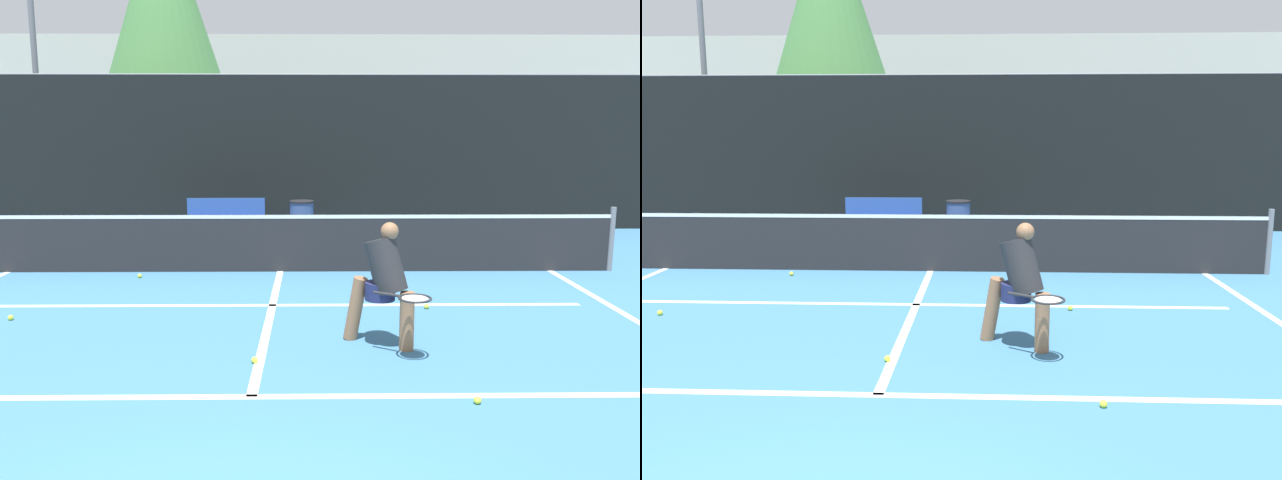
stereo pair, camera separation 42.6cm
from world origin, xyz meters
TOP-DOWN VIEW (x-y plane):
  - court_baseline_near at (0.00, 2.92)m, footprint 11.00×0.10m
  - court_service_line at (0.00, 5.85)m, footprint 8.25×0.10m
  - court_center_mark at (0.00, 5.42)m, footprint 0.10×4.99m
  - court_sideline_right at (4.51, 5.42)m, footprint 0.10×5.99m
  - net at (0.00, 7.91)m, footprint 11.09×0.09m
  - fence_back at (0.00, 12.52)m, footprint 24.00×0.06m
  - player_practicing at (1.30, 4.25)m, footprint 0.95×1.03m
  - tennis_ball_scattered_0 at (1.94, 2.76)m, footprint 0.07×0.07m
  - tennis_ball_scattered_1 at (2.03, 5.66)m, footprint 0.07×0.07m
  - tennis_ball_scattered_2 at (-2.21, 7.48)m, footprint 0.07×0.07m
  - tennis_ball_scattered_3 at (-3.19, 5.22)m, footprint 0.07×0.07m
  - tennis_ball_scattered_4 at (-0.05, 3.74)m, footprint 0.07×0.07m
  - courtside_bench at (-1.36, 11.34)m, footprint 1.71×0.40m
  - trash_bin at (0.30, 11.19)m, footprint 0.54×0.54m
  - parked_car at (3.46, 14.59)m, footprint 1.67×3.90m
  - floodlight_mast at (-7.11, 15.63)m, footprint 1.10×0.24m
  - building_far at (0.00, 27.60)m, footprint 36.00×2.40m

SIDE VIEW (x-z plane):
  - court_baseline_near at x=0.00m, z-range 0.00..0.01m
  - court_service_line at x=0.00m, z-range 0.00..0.01m
  - court_center_mark at x=0.00m, z-range 0.00..0.01m
  - court_sideline_right at x=4.51m, z-range 0.00..0.01m
  - tennis_ball_scattered_0 at x=1.94m, z-range 0.00..0.07m
  - tennis_ball_scattered_1 at x=2.03m, z-range 0.00..0.07m
  - tennis_ball_scattered_2 at x=-2.21m, z-range 0.00..0.07m
  - tennis_ball_scattered_3 at x=-3.19m, z-range 0.00..0.07m
  - tennis_ball_scattered_4 at x=-0.05m, z-range 0.00..0.07m
  - trash_bin at x=0.30m, z-range 0.00..0.83m
  - courtside_bench at x=-1.36m, z-range 0.04..0.90m
  - net at x=0.00m, z-range -0.02..1.05m
  - parked_car at x=3.46m, z-range -0.12..1.38m
  - player_practicing at x=1.30m, z-range 0.04..1.40m
  - fence_back at x=0.00m, z-range -0.01..3.61m
  - building_far at x=0.00m, z-range 0.00..6.56m
  - floodlight_mast at x=-7.11m, z-range 1.19..10.51m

